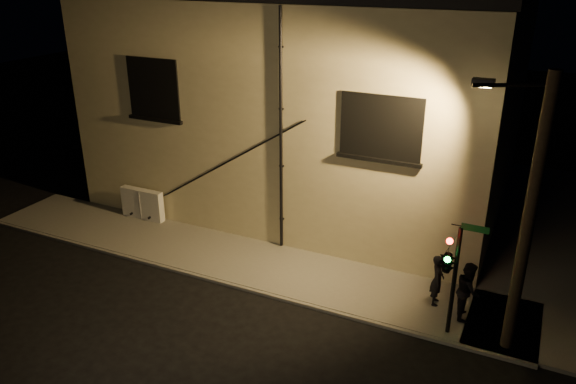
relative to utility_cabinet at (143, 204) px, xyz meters
The scene contains 8 objects.
ground 8.34m from the utility_cabinet, 18.96° to the right, with size 90.00×90.00×0.00m, color black.
sidewalk 9.26m from the utility_cabinet, 10.53° to the left, with size 21.00×16.00×0.12m.
building 8.76m from the utility_cabinet, 52.32° to the left, with size 16.20×12.23×8.80m.
utility_cabinet is the anchor object (origin of this frame).
pedestrian_a 11.91m from the utility_cabinet, ahead, with size 0.58×0.38×1.60m, color black.
pedestrian_b 12.87m from the utility_cabinet, ahead, with size 0.86×0.67×1.76m, color black.
traffic_signal 12.63m from the utility_cabinet, 11.27° to the right, with size 1.21×1.98×3.37m.
streetlamp_pole 14.48m from the utility_cabinet, ahead, with size 2.03×1.40×7.52m.
Camera 1 is at (6.16, -13.29, 9.76)m, focal length 35.00 mm.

